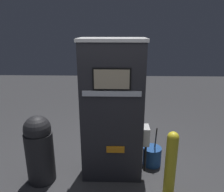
# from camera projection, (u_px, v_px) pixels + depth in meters

# --- Properties ---
(ground_plane) EXTENTS (14.00, 14.00, 0.00)m
(ground_plane) POSITION_uv_depth(u_px,v_px,m) (112.00, 182.00, 3.03)
(ground_plane) COLOR #38383A
(gas_pump) EXTENTS (0.92, 0.49, 1.93)m
(gas_pump) POSITION_uv_depth(u_px,v_px,m) (112.00, 111.00, 2.95)
(gas_pump) COLOR #28282D
(gas_pump) RESTS_ON ground_plane
(safety_bollard) EXTENTS (0.14, 0.14, 0.89)m
(safety_bollard) POSITION_uv_depth(u_px,v_px,m) (171.00, 163.00, 2.66)
(safety_bollard) COLOR yellow
(safety_bollard) RESTS_ON ground_plane
(trash_bin) EXTENTS (0.38, 0.38, 0.96)m
(trash_bin) POSITION_uv_depth(u_px,v_px,m) (39.00, 148.00, 2.94)
(trash_bin) COLOR #232326
(trash_bin) RESTS_ON ground_plane
(squeegee_bucket) EXTENTS (0.28, 0.28, 0.65)m
(squeegee_bucket) POSITION_uv_depth(u_px,v_px,m) (152.00, 156.00, 3.39)
(squeegee_bucket) COLOR #1E478C
(squeegee_bucket) RESTS_ON ground_plane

